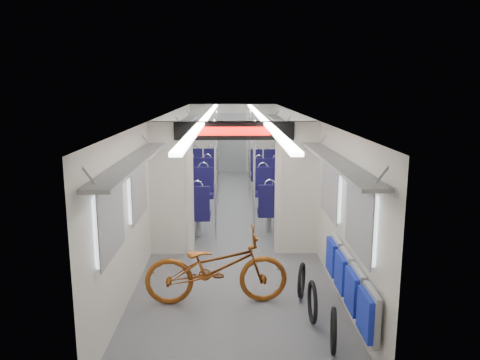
{
  "coord_description": "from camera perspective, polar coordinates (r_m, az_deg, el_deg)",
  "views": [
    {
      "loc": [
        -0.05,
        -9.86,
        2.87
      ],
      "look_at": [
        0.11,
        -1.57,
        1.21
      ],
      "focal_mm": 35.0,
      "sensor_mm": 36.0,
      "label": 1
    }
  ],
  "objects": [
    {
      "name": "bicycle",
      "position": [
        6.37,
        -2.9,
        -10.57
      ],
      "size": [
        1.94,
        0.76,
        1.0
      ],
      "primitive_type": "imported",
      "rotation": [
        0.0,
        0.0,
        1.62
      ],
      "color": "brown",
      "rests_on": "ground"
    },
    {
      "name": "stanchion_far_left",
      "position": [
        11.52,
        -2.77,
        2.7
      ],
      "size": [
        0.04,
        0.04,
        2.3
      ],
      "primitive_type": "cylinder",
      "color": "silver",
      "rests_on": "ground"
    },
    {
      "name": "seat_bay_far_left",
      "position": [
        13.8,
        -4.73,
        1.52
      ],
      "size": [
        0.9,
        2.01,
        1.08
      ],
      "color": "#110C38",
      "rests_on": "ground"
    },
    {
      "name": "bike_hoop_b",
      "position": [
        6.02,
        8.81,
        -14.71
      ],
      "size": [
        0.06,
        0.54,
        0.54
      ],
      "primitive_type": "torus",
      "rotation": [
        1.57,
        0.0,
        1.56
      ],
      "color": "black",
      "rests_on": "ground"
    },
    {
      "name": "bike_hoop_a",
      "position": [
        5.47,
        11.31,
        -17.8
      ],
      "size": [
        0.14,
        0.51,
        0.51
      ],
      "primitive_type": "torus",
      "rotation": [
        1.57,
        0.0,
        1.4
      ],
      "color": "black",
      "rests_on": "ground"
    },
    {
      "name": "carriage",
      "position": [
        9.7,
        -0.77,
        3.18
      ],
      "size": [
        12.0,
        12.02,
        2.31
      ],
      "color": "#515456",
      "rests_on": "ground"
    },
    {
      "name": "bike_hoop_c",
      "position": [
        6.66,
        7.5,
        -12.21
      ],
      "size": [
        0.19,
        0.49,
        0.5
      ],
      "primitive_type": "torus",
      "rotation": [
        1.57,
        0.0,
        1.28
      ],
      "color": "black",
      "rests_on": "ground"
    },
    {
      "name": "seat_bay_near_left",
      "position": [
        10.0,
        -6.13,
        -2.1
      ],
      "size": [
        0.94,
        2.23,
        1.15
      ],
      "color": "#110C38",
      "rests_on": "ground"
    },
    {
      "name": "seat_bay_near_right",
      "position": [
        10.19,
        4.5,
        -1.89
      ],
      "size": [
        0.92,
        2.13,
        1.12
      ],
      "color": "#110C38",
      "rests_on": "ground"
    },
    {
      "name": "stanchion_near_right",
      "position": [
        8.45,
        1.73,
        -0.45
      ],
      "size": [
        0.04,
        0.04,
        2.3
      ],
      "primitive_type": "cylinder",
      "color": "silver",
      "rests_on": "ground"
    },
    {
      "name": "flip_bench",
      "position": [
        5.88,
        13.1,
        -11.96
      ],
      "size": [
        0.12,
        2.13,
        0.54
      ],
      "color": "gray",
      "rests_on": "carriage"
    },
    {
      "name": "stanchion_near_left",
      "position": [
        8.62,
        -3.0,
        -0.22
      ],
      "size": [
        0.04,
        0.04,
        2.3
      ],
      "primitive_type": "cylinder",
      "color": "silver",
      "rests_on": "ground"
    },
    {
      "name": "stanchion_far_right",
      "position": [
        11.78,
        1.21,
        2.9
      ],
      "size": [
        0.04,
        0.04,
        2.3
      ],
      "primitive_type": "cylinder",
      "color": "silver",
      "rests_on": "ground"
    },
    {
      "name": "seat_bay_far_right",
      "position": [
        13.62,
        3.09,
        1.41
      ],
      "size": [
        0.89,
        2.0,
        1.08
      ],
      "color": "#110C38",
      "rests_on": "ground"
    }
  ]
}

